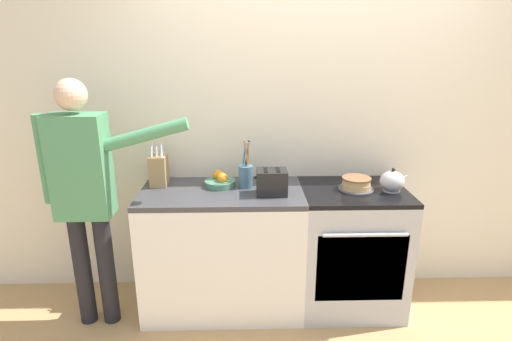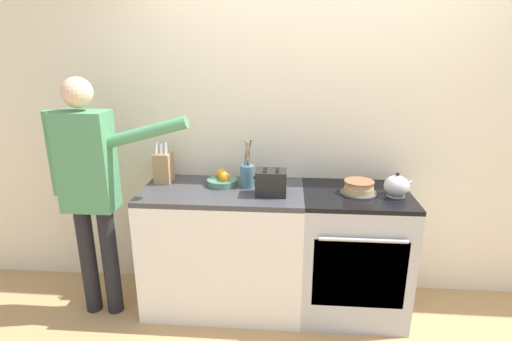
{
  "view_description": "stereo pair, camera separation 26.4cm",
  "coord_description": "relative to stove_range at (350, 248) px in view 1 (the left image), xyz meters",
  "views": [
    {
      "loc": [
        -0.47,
        -2.26,
        1.84
      ],
      "look_at": [
        -0.4,
        0.27,
        1.05
      ],
      "focal_mm": 28.0,
      "sensor_mm": 36.0,
      "label": 1
    },
    {
      "loc": [
        -0.2,
        -2.25,
        1.84
      ],
      "look_at": [
        -0.4,
        0.27,
        1.05
      ],
      "focal_mm": 28.0,
      "sensor_mm": 36.0,
      "label": 2
    }
  ],
  "objects": [
    {
      "name": "tea_kettle",
      "position": [
        0.24,
        -0.03,
        0.52
      ],
      "size": [
        0.2,
        0.16,
        0.16
      ],
      "color": "#B7BABF",
      "rests_on": "stove_range"
    },
    {
      "name": "ground_plane",
      "position": [
        -0.28,
        -0.29,
        -0.45
      ],
      "size": [
        16.0,
        16.0,
        0.0
      ],
      "primitive_type": "plane",
      "color": "tan"
    },
    {
      "name": "fruit_bowl",
      "position": [
        -0.93,
        0.1,
        0.48
      ],
      "size": [
        0.21,
        0.21,
        0.1
      ],
      "color": "#4C7F66",
      "rests_on": "counter_cabinet"
    },
    {
      "name": "layer_cake",
      "position": [
        0.01,
        -0.0,
        0.49
      ],
      "size": [
        0.24,
        0.24,
        0.09
      ],
      "color": "#4C4C51",
      "rests_on": "stove_range"
    },
    {
      "name": "wall_back",
      "position": [
        -0.28,
        0.32,
        0.85
      ],
      "size": [
        8.0,
        0.04,
        2.6
      ],
      "color": "silver",
      "rests_on": "ground_plane"
    },
    {
      "name": "utensil_crock",
      "position": [
        -0.75,
        0.07,
        0.54
      ],
      "size": [
        0.1,
        0.1,
        0.34
      ],
      "color": "#477084",
      "rests_on": "counter_cabinet"
    },
    {
      "name": "knife_block",
      "position": [
        -1.36,
        0.13,
        0.56
      ],
      "size": [
        0.11,
        0.14,
        0.31
      ],
      "color": "tan",
      "rests_on": "counter_cabinet"
    },
    {
      "name": "person_baker",
      "position": [
        -1.76,
        -0.16,
        0.55
      ],
      "size": [
        0.94,
        0.2,
        1.66
      ],
      "rotation": [
        0.0,
        0.0,
        0.03
      ],
      "color": "black",
      "rests_on": "ground_plane"
    },
    {
      "name": "counter_cabinet",
      "position": [
        -0.91,
        0.0,
        -0.0
      ],
      "size": [
        1.11,
        0.59,
        0.9
      ],
      "color": "white",
      "rests_on": "ground_plane"
    },
    {
      "name": "stove_range",
      "position": [
        0.0,
        0.0,
        0.0
      ],
      "size": [
        0.72,
        0.62,
        0.9
      ],
      "color": "#B7BABF",
      "rests_on": "ground_plane"
    },
    {
      "name": "toaster",
      "position": [
        -0.57,
        -0.07,
        0.53
      ],
      "size": [
        0.22,
        0.15,
        0.17
      ],
      "color": "black",
      "rests_on": "counter_cabinet"
    }
  ]
}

